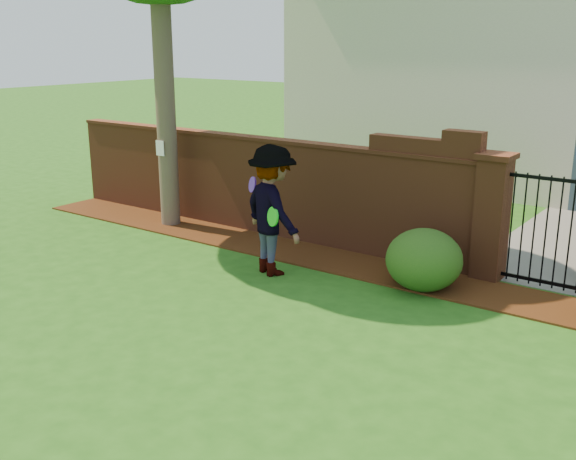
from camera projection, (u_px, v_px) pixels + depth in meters
The scene contains 11 objects.
ground at pixel (181, 329), 8.31m from camera, with size 80.00×80.00×0.01m, color #235715.
mulch_bed at pixel (280, 249), 11.45m from camera, with size 11.10×1.08×0.03m, color #381B0A.
brick_wall at pixel (255, 182), 12.31m from camera, with size 8.70×0.31×2.16m.
pillar_left at pixel (492, 216), 9.82m from camera, with size 0.50×0.50×1.88m.
iron_gate at pixel (570, 235), 9.23m from camera, with size 1.78×0.03×1.60m.
house at pixel (559, 51), 16.24m from camera, with size 12.40×6.40×6.30m.
paper_notice at pixel (160, 148), 12.43m from camera, with size 0.20×0.01×0.28m, color white.
shrub_left at pixel (424, 260), 9.51m from camera, with size 1.08×1.08×0.88m, color #1B4916.
man at pixel (270, 211), 10.03m from camera, with size 1.27×0.73×1.96m, color gray.
frisbee_purple at pixel (252, 185), 10.20m from camera, with size 0.24×0.24×0.02m, color #5A1DB5.
frisbee_green at pixel (273, 217), 9.70m from camera, with size 0.29×0.29×0.03m, color #1AC41C.
Camera 1 is at (5.56, -5.44, 3.45)m, focal length 42.16 mm.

